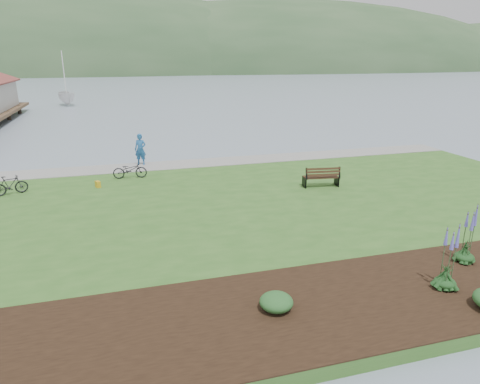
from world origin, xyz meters
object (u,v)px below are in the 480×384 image
object	(u,v)px
park_bench	(322,176)
bicycle_a	(130,170)
person	(140,147)
sailboat	(68,105)

from	to	relation	value
park_bench	bicycle_a	distance (m)	10.33
person	park_bench	bearing A→B (deg)	-19.12
park_bench	person	distance (m)	11.28
person	bicycle_a	size ratio (longest dim) A/B	1.24
park_bench	bicycle_a	size ratio (longest dim) A/B	1.03
person	bicycle_a	bearing A→B (deg)	-83.57
park_bench	sailboat	distance (m)	50.65
park_bench	bicycle_a	bearing A→B (deg)	162.88
park_bench	person	size ratio (longest dim) A/B	0.83
person	bicycle_a	xyz separation A→B (m)	(-0.78, -2.92, -0.65)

